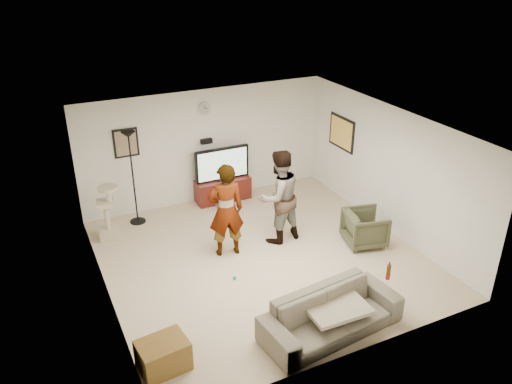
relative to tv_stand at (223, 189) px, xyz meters
name	(u,v)px	position (x,y,z in m)	size (l,w,h in m)	color
floor	(262,258)	(-0.27, -2.50, -0.26)	(5.50, 5.50, 0.02)	tan
ceiling	(262,127)	(-0.27, -2.50, 2.26)	(5.50, 5.50, 0.02)	silver
wall_back	(206,146)	(-0.27, 0.25, 1.00)	(5.50, 0.04, 2.50)	silver
wall_front	(356,280)	(-0.27, -5.25, 1.00)	(5.50, 0.04, 2.50)	silver
wall_left	(100,231)	(-3.02, -2.50, 1.00)	(0.04, 5.50, 2.50)	silver
wall_right	(388,169)	(2.48, -2.50, 1.00)	(0.04, 5.50, 2.50)	silver
wall_clock	(205,108)	(-0.27, 0.22, 1.85)	(0.26, 0.26, 0.04)	white
wall_speaker	(206,141)	(-0.27, 0.19, 1.13)	(0.25, 0.10, 0.10)	black
picture_back	(126,143)	(-1.97, 0.23, 1.35)	(0.42, 0.03, 0.52)	#7D6A55
picture_right	(342,133)	(2.46, -0.90, 1.25)	(0.03, 0.78, 0.62)	#F5B14A
tv_stand	(223,189)	(0.00, 0.00, 0.00)	(1.22, 0.45, 0.51)	#3F110D
console_box	(226,206)	(-0.10, -0.40, -0.22)	(0.40, 0.30, 0.07)	silver
tv	(222,164)	(0.00, 0.00, 0.62)	(1.23, 0.08, 0.73)	black
tv_screen	(223,165)	(0.00, -0.04, 0.62)	(1.13, 0.01, 0.64)	green
floor_lamp	(133,179)	(-1.99, -0.18, 0.73)	(0.32, 0.32, 1.97)	black
cat_tree	(106,213)	(-2.64, -0.58, 0.30)	(0.36, 0.36, 1.12)	#B7A98D
person_left	(226,210)	(-0.78, -2.09, 0.64)	(0.65, 0.43, 1.79)	#A29FB6
person_right	(279,197)	(0.30, -2.06, 0.67)	(0.90, 0.70, 1.84)	#255E84
sofa	(331,314)	(-0.24, -4.73, 0.06)	(2.14, 0.84, 0.63)	#60594A
throw_blanket	(336,307)	(-0.17, -4.73, 0.17)	(0.90, 0.70, 0.06)	tan
beer_bottle	(388,272)	(0.75, -4.73, 0.50)	(0.06, 0.06, 0.25)	#4D2907
armchair	(365,228)	(1.71, -2.92, 0.08)	(0.72, 0.74, 0.68)	#3A3C27
side_table	(163,355)	(-2.67, -4.38, -0.04)	(0.65, 0.49, 0.43)	brown
toy_ball	(235,278)	(-0.99, -2.92, -0.22)	(0.06, 0.06, 0.06)	#139A87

